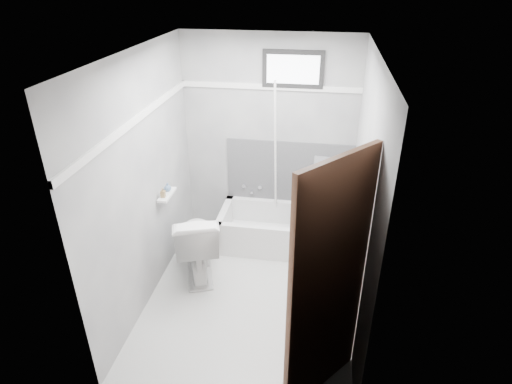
% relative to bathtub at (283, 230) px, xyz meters
% --- Properties ---
extents(floor, '(2.60, 2.60, 0.00)m').
position_rel_bathtub_xyz_m(floor, '(-0.23, -0.93, -0.21)').
color(floor, silver).
rests_on(floor, ground).
extents(ceiling, '(2.60, 2.60, 0.00)m').
position_rel_bathtub_xyz_m(ceiling, '(-0.23, -0.93, 2.19)').
color(ceiling, silver).
rests_on(ceiling, floor).
extents(wall_back, '(2.00, 0.02, 2.40)m').
position_rel_bathtub_xyz_m(wall_back, '(-0.23, 0.37, 0.99)').
color(wall_back, slate).
rests_on(wall_back, floor).
extents(wall_front, '(2.00, 0.02, 2.40)m').
position_rel_bathtub_xyz_m(wall_front, '(-0.23, -2.23, 0.99)').
color(wall_front, slate).
rests_on(wall_front, floor).
extents(wall_left, '(0.02, 2.60, 2.40)m').
position_rel_bathtub_xyz_m(wall_left, '(-1.23, -0.93, 0.99)').
color(wall_left, slate).
rests_on(wall_left, floor).
extents(wall_right, '(0.02, 2.60, 2.40)m').
position_rel_bathtub_xyz_m(wall_right, '(0.77, -0.93, 0.99)').
color(wall_right, slate).
rests_on(wall_right, floor).
extents(bathtub, '(1.50, 0.70, 0.42)m').
position_rel_bathtub_xyz_m(bathtub, '(0.00, 0.00, 0.00)').
color(bathtub, silver).
rests_on(bathtub, floor).
extents(office_chair, '(0.63, 0.63, 0.93)m').
position_rel_bathtub_xyz_m(office_chair, '(0.42, 0.05, 0.38)').
color(office_chair, '#5C5B60').
rests_on(office_chair, bathtub).
extents(toilet, '(0.69, 0.91, 0.79)m').
position_rel_bathtub_xyz_m(toilet, '(-0.85, -0.69, 0.19)').
color(toilet, white).
rests_on(toilet, floor).
extents(door, '(0.78, 0.78, 2.00)m').
position_rel_bathtub_xyz_m(door, '(0.75, -2.21, 0.79)').
color(door, brown).
rests_on(door, floor).
extents(window, '(0.66, 0.04, 0.40)m').
position_rel_bathtub_xyz_m(window, '(0.02, 0.36, 1.81)').
color(window, black).
rests_on(window, wall_back).
extents(backerboard, '(1.50, 0.02, 0.78)m').
position_rel_bathtub_xyz_m(backerboard, '(0.02, 0.36, 0.59)').
color(backerboard, '#4C4C4F').
rests_on(backerboard, wall_back).
extents(trim_back, '(2.00, 0.02, 0.06)m').
position_rel_bathtub_xyz_m(trim_back, '(-0.23, 0.36, 1.61)').
color(trim_back, white).
rests_on(trim_back, wall_back).
extents(trim_left, '(0.02, 2.60, 0.06)m').
position_rel_bathtub_xyz_m(trim_left, '(-1.22, -0.93, 1.61)').
color(trim_left, white).
rests_on(trim_left, wall_left).
extents(pole, '(0.02, 0.43, 1.91)m').
position_rel_bathtub_xyz_m(pole, '(-0.12, 0.13, 0.84)').
color(pole, white).
rests_on(pole, bathtub).
extents(shelf, '(0.10, 0.32, 0.02)m').
position_rel_bathtub_xyz_m(shelf, '(-1.16, -0.60, 0.69)').
color(shelf, white).
rests_on(shelf, wall_left).
extents(soap_bottle_a, '(0.05, 0.05, 0.10)m').
position_rel_bathtub_xyz_m(soap_bottle_a, '(-1.17, -0.68, 0.76)').
color(soap_bottle_a, olive).
rests_on(soap_bottle_a, shelf).
extents(soap_bottle_b, '(0.09, 0.09, 0.09)m').
position_rel_bathtub_xyz_m(soap_bottle_b, '(-1.17, -0.54, 0.75)').
color(soap_bottle_b, slate).
rests_on(soap_bottle_b, shelf).
extents(faucet, '(0.26, 0.10, 0.16)m').
position_rel_bathtub_xyz_m(faucet, '(-0.43, 0.34, 0.34)').
color(faucet, silver).
rests_on(faucet, wall_back).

